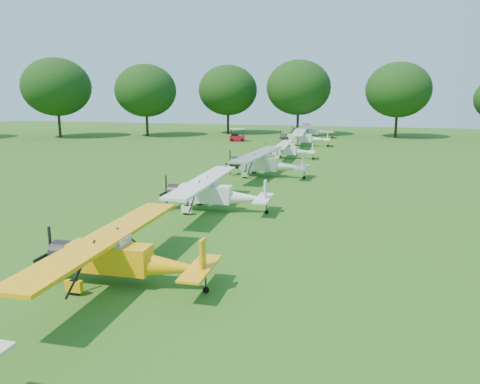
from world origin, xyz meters
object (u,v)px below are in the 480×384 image
object	(u,v)px
aircraft_6	(303,137)
golf_cart	(237,137)
aircraft_5	(288,149)
aircraft_4	(265,162)
aircraft_7	(311,130)
aircraft_2	(122,254)
aircraft_3	(213,191)

from	to	relation	value
aircraft_6	golf_cart	xyz separation A→B (m)	(-10.70, 4.04, -0.63)
aircraft_5	golf_cart	world-z (taller)	golf_cart
aircraft_4	aircraft_7	bearing A→B (deg)	94.06
aircraft_6	aircraft_5	bearing A→B (deg)	-94.99
aircraft_4	golf_cart	size ratio (longest dim) A/B	4.61
aircraft_4	aircraft_7	size ratio (longest dim) A/B	1.03
aircraft_6	aircraft_7	world-z (taller)	aircraft_7
aircraft_2	aircraft_7	distance (m)	62.34
aircraft_2	aircraft_4	size ratio (longest dim) A/B	0.95
aircraft_5	golf_cart	bearing A→B (deg)	119.81
aircraft_2	golf_cart	distance (m)	54.94
aircraft_3	aircraft_6	xyz separation A→B (m)	(1.14, 37.97, 0.00)
aircraft_4	aircraft_3	bearing A→B (deg)	-88.83
aircraft_7	golf_cart	world-z (taller)	aircraft_7
aircraft_3	aircraft_5	xyz separation A→B (m)	(0.97, 25.07, -0.22)
aircraft_6	aircraft_4	bearing A→B (deg)	-95.19
aircraft_4	golf_cart	distance (m)	30.86
aircraft_7	golf_cart	distance (m)	13.36
aircraft_4	golf_cart	xyz separation A→B (m)	(-10.28, 29.09, -0.68)
aircraft_6	aircraft_7	distance (m)	12.29
aircraft_2	aircraft_4	distance (m)	25.00
golf_cart	aircraft_3	bearing A→B (deg)	-88.98
golf_cart	aircraft_2	bearing A→B (deg)	-91.68
aircraft_4	aircraft_5	size ratio (longest dim) A/B	1.26
aircraft_2	aircraft_6	size ratio (longest dim) A/B	0.99
aircraft_4	aircraft_5	world-z (taller)	aircraft_4
aircraft_5	golf_cart	distance (m)	19.95
aircraft_3	aircraft_2	bearing A→B (deg)	-91.24
aircraft_7	golf_cart	bearing A→B (deg)	-149.60
aircraft_7	aircraft_4	bearing A→B (deg)	-98.11
aircraft_3	aircraft_6	distance (m)	37.99
aircraft_2	aircraft_5	bearing A→B (deg)	87.56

